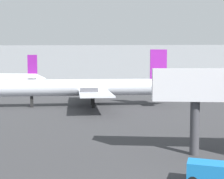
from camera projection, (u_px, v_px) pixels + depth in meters
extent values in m
cylinder|color=silver|center=(84.00, 87.00, 50.88)|extent=(25.78, 6.67, 2.62)
cone|color=silver|center=(172.00, 87.00, 52.58)|extent=(3.26, 3.05, 2.62)
cube|color=silver|center=(93.00, 90.00, 51.07)|extent=(7.98, 22.77, 0.21)
cube|color=silver|center=(161.00, 85.00, 52.33)|extent=(3.18, 7.44, 0.14)
cube|color=purple|center=(158.00, 64.00, 52.00)|extent=(2.75, 0.69, 4.73)
cylinder|color=#4C4C54|center=(89.00, 93.00, 46.79)|extent=(2.79, 1.93, 1.54)
cylinder|color=#4C4C54|center=(87.00, 89.00, 55.18)|extent=(2.79, 1.93, 1.54)
cube|color=black|center=(32.00, 102.00, 50.09)|extent=(0.49, 0.49, 1.74)
cube|color=black|center=(93.00, 102.00, 49.52)|extent=(0.49, 0.49, 1.74)
cube|color=black|center=(92.00, 100.00, 52.91)|extent=(0.49, 0.49, 1.74)
cone|color=white|center=(41.00, 79.00, 82.50)|extent=(2.86, 2.61, 2.54)
cube|color=white|center=(34.00, 78.00, 82.60)|extent=(2.05, 6.61, 0.12)
cube|color=purple|center=(32.00, 64.00, 82.33)|extent=(2.50, 0.30, 4.82)
cylinder|color=#4C4C54|center=(0.00, 80.00, 87.37)|extent=(2.38, 1.47, 1.41)
cylinder|color=#3F3F44|center=(195.00, 128.00, 24.24)|extent=(0.70, 0.70, 4.14)
cube|color=#1972BF|center=(209.00, 171.00, 18.37)|extent=(2.66, 1.90, 1.00)
cylinder|color=black|center=(194.00, 175.00, 19.22)|extent=(0.63, 0.35, 0.60)
cylinder|color=black|center=(224.00, 178.00, 18.71)|extent=(0.63, 0.35, 0.60)
cube|color=#999EA3|center=(112.00, 63.00, 126.55)|extent=(97.17, 21.57, 13.22)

